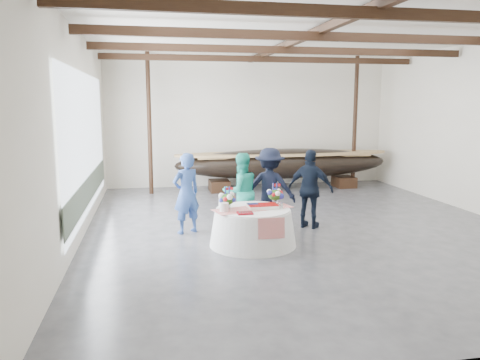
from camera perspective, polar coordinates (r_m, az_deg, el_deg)
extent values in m
cube|color=#3D3D42|center=(11.33, 7.48, -5.61)|extent=(10.00, 12.00, 0.01)
cube|color=silver|center=(16.76, 1.15, 7.08)|extent=(10.00, 0.02, 4.50)
cube|color=silver|center=(10.51, -19.21, 5.25)|extent=(0.02, 12.00, 4.50)
cube|color=white|center=(11.07, 7.99, 17.54)|extent=(10.00, 12.00, 0.01)
cube|color=black|center=(7.83, 16.69, 18.87)|extent=(9.80, 0.12, 0.18)
cube|color=black|center=(10.10, 9.86, 16.86)|extent=(9.80, 0.12, 0.18)
cube|color=black|center=(12.46, 5.66, 15.49)|extent=(9.80, 0.12, 0.18)
cube|color=black|center=(14.86, 2.84, 14.51)|extent=(9.80, 0.12, 0.18)
cube|color=black|center=(11.05, 7.98, 16.92)|extent=(0.15, 11.76, 0.15)
cylinder|color=black|center=(15.26, -10.99, 6.69)|extent=(0.14, 0.14, 4.50)
cylinder|color=black|center=(16.79, 13.83, 6.82)|extent=(0.14, 0.14, 4.50)
cube|color=silver|center=(11.51, -18.20, 4.36)|extent=(0.02, 7.00, 3.20)
cube|color=#596654|center=(11.64, -17.87, -1.03)|extent=(0.02, 7.00, 0.60)
cube|color=black|center=(15.65, -2.55, -0.70)|extent=(0.65, 0.83, 0.37)
cube|color=black|center=(16.86, 12.55, -0.19)|extent=(0.65, 0.83, 0.37)
ellipsoid|color=black|center=(16.01, 5.32, 2.01)|extent=(7.40, 1.48, 1.02)
cube|color=#9E7A4C|center=(15.98, 5.34, 3.00)|extent=(5.92, 0.97, 0.06)
cone|color=silver|center=(9.70, 1.57, -5.81)|extent=(1.79, 1.79, 0.74)
cylinder|color=silver|center=(9.61, 1.58, -3.62)|extent=(1.52, 1.52, 0.04)
cube|color=red|center=(9.60, 1.58, -3.49)|extent=(1.74, 0.97, 0.01)
cube|color=white|center=(9.63, 2.79, -3.26)|extent=(0.60, 0.40, 0.07)
cylinder|color=white|center=(9.33, -1.95, -3.34)|extent=(0.18, 0.18, 0.18)
cylinder|color=white|center=(9.79, -2.09, -2.75)|extent=(0.18, 0.18, 0.17)
cube|color=#6B0909|center=(9.15, 0.60, -4.05)|extent=(0.30, 0.24, 0.03)
cone|color=silver|center=(9.61, 5.03, -3.16)|extent=(0.09, 0.09, 0.12)
imported|color=#2A4787|center=(10.54, -6.56, -1.62)|extent=(0.79, 0.68, 1.82)
imported|color=#21AE95|center=(10.75, 0.10, -1.43)|extent=(1.00, 0.86, 1.79)
imported|color=black|center=(11.05, 3.64, -0.93)|extent=(1.38, 1.09, 1.88)
imported|color=black|center=(11.03, 8.59, -1.10)|extent=(1.13, 1.02, 1.85)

